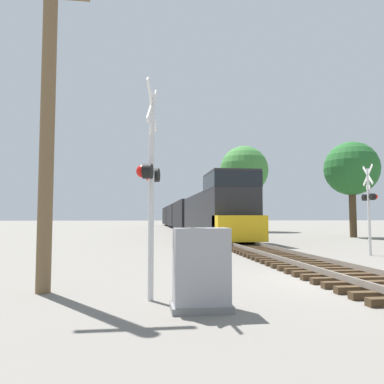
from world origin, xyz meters
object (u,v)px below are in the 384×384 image
Objects in this scene: crossing_signal_near at (150,178)px; relay_cabinet at (201,270)px; utility_pole at (47,123)px; tree_far_right at (352,169)px; freight_train at (184,215)px; tree_mid_background at (244,170)px; crossing_signal_far at (369,202)px; tree_deep_background at (220,187)px.

relay_cabinet is (0.92, -0.95, -1.77)m from crossing_signal_near.
tree_far_right reaches higher than utility_pole.
freight_train is at bearing -173.36° from crossing_signal_near.
utility_pole is at bearing -111.93° from tree_mid_background.
utility_pole is at bearing -133.32° from tree_far_right.
tree_mid_background is (6.65, -7.99, 5.48)m from freight_train.
tree_far_right is (17.55, 22.17, 3.34)m from crossing_signal_near.
utility_pole is 38.68m from tree_mid_background.
freight_train is 45.97m from relay_cabinet.
crossing_signal_far is 0.54× the size of utility_pole.
tree_mid_background is at bearing 110.66° from tree_far_right.
crossing_signal_near is at bearing -108.11° from tree_mid_background.
tree_deep_background is (12.67, 54.39, 4.40)m from crossing_signal_near.
freight_train is 25.96m from tree_far_right.
utility_pole is (-7.74, -43.71, 1.87)m from freight_train.
tree_mid_background is (-5.51, 14.62, 1.63)m from tree_far_right.
relay_cabinet is at bearing 57.68° from crossing_signal_near.
relay_cabinet is (-4.46, -45.73, -1.25)m from freight_train.
utility_pole is (-3.27, 2.03, 3.13)m from relay_cabinet.
utility_pole is (-12.28, -6.82, 1.46)m from crossing_signal_far.
crossing_signal_far is at bearing 29.05° from utility_pole.
tree_deep_background is (11.75, 55.34, 6.17)m from relay_cabinet.
crossing_signal_near is at bearing -24.64° from utility_pole.
tree_far_right is 32.60m from tree_deep_background.
utility_pole is at bearing -101.14° from crossing_signal_near.
crossing_signal_near reaches higher than crossing_signal_far.
utility_pole is at bearing -100.04° from freight_train.
crossing_signal_near is (-5.39, -44.78, 0.51)m from freight_train.
crossing_signal_far is 2.72× the size of relay_cabinet.
freight_train is 8.05× the size of tree_far_right.
crossing_signal_far is at bearing -118.09° from tree_far_right.
freight_train is 8.77× the size of utility_pole.
tree_deep_background reaches higher than freight_train.
crossing_signal_far is at bearing -93.37° from tree_deep_background.
tree_mid_background is at bearing 68.07° from utility_pole.
relay_cabinet is 4.96m from utility_pole.
freight_train is 14.67× the size of crossing_signal_near.
crossing_signal_near is 0.46× the size of tree_deep_background.
tree_far_right is at bearing 155.14° from crossing_signal_near.
crossing_signal_near is 0.55× the size of tree_far_right.
freight_train is at bearing 13.19° from crossing_signal_far.
tree_far_right is (7.62, 14.27, 3.44)m from crossing_signal_far.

